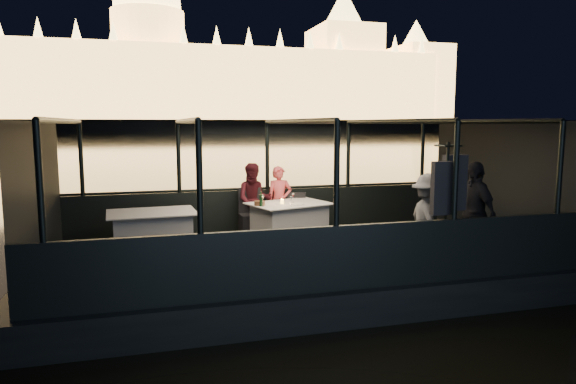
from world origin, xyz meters
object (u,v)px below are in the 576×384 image
object	(u,v)px
chair_port_left	(252,216)
person_woman_coral	(279,199)
person_man_maroon	(254,200)
passenger_stripe	(429,216)
dining_table_central	(289,223)
chair_port_right	(298,215)
coat_stand	(445,216)
dining_table_aft	(153,234)
wine_bottle	(261,198)
passenger_dark	(474,211)

from	to	relation	value
chair_port_left	person_woman_coral	bearing A→B (deg)	13.39
person_man_maroon	passenger_stripe	bearing A→B (deg)	-45.38
dining_table_central	chair_port_right	xyz separation A→B (m)	(0.31, 0.45, 0.06)
dining_table_central	chair_port_right	bearing A→B (deg)	55.36
coat_stand	person_man_maroon	bearing A→B (deg)	122.80
dining_table_aft	person_woman_coral	size ratio (longest dim) A/B	1.04
chair_port_left	chair_port_right	bearing A→B (deg)	-8.13
dining_table_aft	wine_bottle	bearing A→B (deg)	3.74
dining_table_aft	passenger_dark	size ratio (longest dim) A/B	0.88
dining_table_central	passenger_dark	size ratio (longest dim) A/B	0.87
coat_stand	person_man_maroon	size ratio (longest dim) A/B	1.35
dining_table_central	passenger_dark	bearing A→B (deg)	-40.44
dining_table_central	passenger_stripe	size ratio (longest dim) A/B	0.96
chair_port_right	passenger_stripe	bearing A→B (deg)	-56.65
chair_port_right	passenger_dark	size ratio (longest dim) A/B	0.52
chair_port_right	passenger_stripe	world-z (taller)	passenger_stripe
person_man_maroon	passenger_stripe	distance (m)	3.70
chair_port_left	passenger_dark	world-z (taller)	passenger_dark
dining_table_aft	passenger_stripe	world-z (taller)	passenger_stripe
person_woman_coral	person_man_maroon	bearing A→B (deg)	-176.33
dining_table_aft	wine_bottle	world-z (taller)	wine_bottle
person_woman_coral	passenger_dark	distance (m)	3.81
coat_stand	person_woman_coral	size ratio (longest dim) A/B	1.42
chair_port_left	passenger_dark	size ratio (longest dim) A/B	0.59
dining_table_aft	chair_port_right	xyz separation A→B (m)	(2.84, 0.81, 0.06)
coat_stand	person_woman_coral	distance (m)	3.77
dining_table_aft	passenger_stripe	bearing A→B (deg)	-25.51
chair_port_right	person_woman_coral	world-z (taller)	person_woman_coral
wine_bottle	chair_port_left	bearing A→B (deg)	91.27
chair_port_right	person_man_maroon	world-z (taller)	person_man_maroon
person_woman_coral	passenger_dark	size ratio (longest dim) A/B	0.85
chair_port_right	passenger_dark	bearing A→B (deg)	-40.96
passenger_stripe	person_man_maroon	bearing A→B (deg)	44.09
chair_port_right	coat_stand	world-z (taller)	coat_stand
coat_stand	person_woman_coral	bearing A→B (deg)	116.07
passenger_dark	wine_bottle	world-z (taller)	passenger_dark
coat_stand	person_man_maroon	world-z (taller)	coat_stand
chair_port_left	chair_port_right	world-z (taller)	chair_port_left
dining_table_aft	person_man_maroon	size ratio (longest dim) A/B	0.99
dining_table_aft	wine_bottle	size ratio (longest dim) A/B	5.39
coat_stand	dining_table_aft	bearing A→B (deg)	151.07
dining_table_central	chair_port_right	world-z (taller)	chair_port_right
chair_port_left	person_woman_coral	xyz separation A→B (m)	(0.61, 0.16, 0.30)
passenger_stripe	passenger_dark	world-z (taller)	passenger_dark
coat_stand	passenger_stripe	xyz separation A→B (m)	(-0.07, 0.35, -0.05)
chair_port_right	person_man_maroon	bearing A→B (deg)	170.92
dining_table_central	passenger_stripe	bearing A→B (deg)	-55.70
dining_table_central	coat_stand	size ratio (longest dim) A/B	0.73
person_man_maroon	wine_bottle	distance (m)	0.97
wine_bottle	passenger_stripe	bearing A→B (deg)	-43.74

